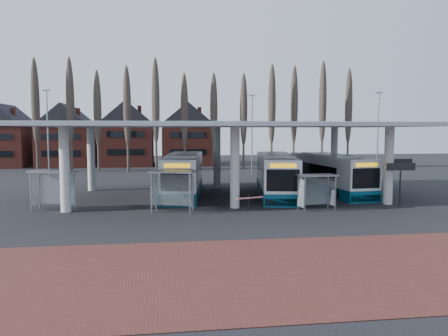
{
  "coord_description": "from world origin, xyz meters",
  "views": [
    {
      "loc": [
        -5.06,
        -28.95,
        5.72
      ],
      "look_at": [
        -0.19,
        7.0,
        2.56
      ],
      "focal_mm": 35.0,
      "sensor_mm": 36.0,
      "label": 1
    }
  ],
  "objects": [
    {
      "name": "shelter_1",
      "position": [
        -4.54,
        1.64,
        2.11
      ],
      "size": [
        3.41,
        2.27,
        2.9
      ],
      "rotation": [
        0.0,
        0.0,
        -0.24
      ],
      "color": "gray",
      "rests_on": "ground"
    },
    {
      "name": "bus_2",
      "position": [
        4.65,
        8.67,
        1.72
      ],
      "size": [
        4.96,
        13.42,
        3.65
      ],
      "rotation": [
        0.0,
        0.0,
        -0.17
      ],
      "color": "silver",
      "rests_on": "ground"
    },
    {
      "name": "bus_1",
      "position": [
        -3.41,
        9.83,
        1.72
      ],
      "size": [
        4.36,
        13.38,
        3.65
      ],
      "rotation": [
        0.0,
        0.0,
        -0.12
      ],
      "color": "silver",
      "rests_on": "ground"
    },
    {
      "name": "lamp_post_a",
      "position": [
        -18.0,
        22.0,
        5.34
      ],
      "size": [
        0.8,
        0.16,
        10.17
      ],
      "color": "slate",
      "rests_on": "ground"
    },
    {
      "name": "info_sign_1",
      "position": [
        14.9,
        5.84,
        2.75
      ],
      "size": [
        2.2,
        0.34,
        3.27
      ],
      "rotation": [
        0.0,
        0.0,
        0.1
      ],
      "color": "black",
      "rests_on": "ground"
    },
    {
      "name": "brick_strip",
      "position": [
        0.0,
        -12.0,
        0.01
      ],
      "size": [
        70.0,
        10.0,
        0.03
      ],
      "primitive_type": "cube",
      "color": "brown",
      "rests_on": "ground"
    },
    {
      "name": "info_sign_0",
      "position": [
        12.4,
        1.44,
        2.74
      ],
      "size": [
        2.2,
        0.26,
        3.27
      ],
      "rotation": [
        0.0,
        0.0,
        -0.06
      ],
      "color": "black",
      "rests_on": "ground"
    },
    {
      "name": "ground",
      "position": [
        0.0,
        0.0,
        0.0
      ],
      "size": [
        140.0,
        140.0,
        0.0
      ],
      "primitive_type": "plane",
      "color": "black",
      "rests_on": "ground"
    },
    {
      "name": "station_canopy",
      "position": [
        0.0,
        8.0,
        5.68
      ],
      "size": [
        32.0,
        16.0,
        6.34
      ],
      "color": "silver",
      "rests_on": "ground"
    },
    {
      "name": "shelter_2",
      "position": [
        5.63,
        0.9,
        1.87
      ],
      "size": [
        2.91,
        1.72,
        2.57
      ],
      "rotation": [
        0.0,
        0.0,
        0.13
      ],
      "color": "gray",
      "rests_on": "ground"
    },
    {
      "name": "townhouse_row",
      "position": [
        -15.75,
        44.0,
        5.94
      ],
      "size": [
        36.8,
        10.3,
        12.25
      ],
      "color": "maroon",
      "rests_on": "ground"
    },
    {
      "name": "lamp_post_c",
      "position": [
        20.0,
        20.0,
        5.34
      ],
      "size": [
        0.8,
        0.16,
        10.17
      ],
      "color": "slate",
      "rests_on": "ground"
    },
    {
      "name": "barrier",
      "position": [
        0.85,
        1.2,
        0.85
      ],
      "size": [
        2.08,
        0.95,
        1.09
      ],
      "rotation": [
        0.0,
        0.0,
        0.35
      ],
      "color": "black",
      "rests_on": "ground"
    },
    {
      "name": "shelter_0",
      "position": [
        -12.97,
        3.36,
        2.08
      ],
      "size": [
        3.32,
        2.1,
        2.86
      ],
      "rotation": [
        0.0,
        0.0,
        -0.19
      ],
      "color": "gray",
      "rests_on": "ground"
    },
    {
      "name": "bus_3",
      "position": [
        9.95,
        9.54,
        1.67
      ],
      "size": [
        3.82,
        12.93,
        3.54
      ],
      "rotation": [
        0.0,
        0.0,
        0.09
      ],
      "color": "silver",
      "rests_on": "ground"
    },
    {
      "name": "lamp_post_b",
      "position": [
        6.0,
        26.0,
        5.34
      ],
      "size": [
        0.8,
        0.16,
        10.17
      ],
      "color": "slate",
      "rests_on": "ground"
    },
    {
      "name": "poplar_row",
      "position": [
        0.0,
        33.0,
        8.78
      ],
      "size": [
        45.1,
        1.1,
        14.5
      ],
      "color": "#473D33",
      "rests_on": "ground"
    }
  ]
}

